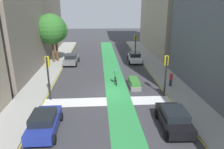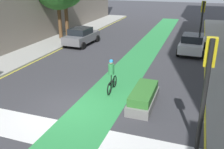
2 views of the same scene
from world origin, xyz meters
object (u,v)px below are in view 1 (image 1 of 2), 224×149
(car_black_right_near, at_px, (174,118))
(street_tree_near, at_px, (55,30))
(pedestrian_sidewalk_right_a, at_px, (171,79))
(traffic_signal_far_right, at_px, (135,42))
(car_blue_left_near, at_px, (44,122))
(traffic_signal_near_right, at_px, (166,68))
(cyclist_in_lane, at_px, (116,76))
(car_white_right_far, at_px, (135,57))
(car_grey_left_far, at_px, (71,59))
(traffic_signal_near_left, at_px, (48,70))
(median_planter, at_px, (134,83))
(street_tree_far, at_px, (51,29))

(car_black_right_near, distance_m, street_tree_near, 23.21)
(pedestrian_sidewalk_right_a, bearing_deg, traffic_signal_far_right, 97.20)
(car_blue_left_near, xyz_separation_m, street_tree_near, (-2.53, 19.45, 4.15))
(traffic_signal_near_right, xyz_separation_m, car_black_right_near, (-1.06, -5.72, -2.05))
(car_blue_left_near, distance_m, street_tree_near, 20.05)
(cyclist_in_lane, bearing_deg, traffic_signal_far_right, 70.04)
(car_white_right_far, bearing_deg, car_grey_left_far, -177.08)
(traffic_signal_near_left, relative_size, cyclist_in_lane, 2.27)
(car_white_right_far, distance_m, car_grey_left_far, 9.81)
(pedestrian_sidewalk_right_a, distance_m, street_tree_near, 18.90)
(traffic_signal_near_left, height_order, car_blue_left_near, traffic_signal_near_left)
(street_tree_near, bearing_deg, cyclist_in_lane, -51.01)
(car_black_right_near, distance_m, car_grey_left_far, 20.30)
(car_white_right_far, distance_m, median_planter, 10.36)
(traffic_signal_near_right, distance_m, traffic_signal_far_right, 15.25)
(car_white_right_far, relative_size, median_planter, 1.50)
(traffic_signal_far_right, distance_m, cyclist_in_lane, 12.66)
(car_black_right_near, height_order, pedestrian_sidewalk_right_a, pedestrian_sidewalk_right_a)
(traffic_signal_near_right, xyz_separation_m, street_tree_far, (-13.41, 13.35, 2.31))
(traffic_signal_near_left, xyz_separation_m, cyclist_in_lane, (6.59, 3.57, -1.98))
(pedestrian_sidewalk_right_a, bearing_deg, car_blue_left_near, -146.62)
(car_blue_left_near, distance_m, pedestrian_sidewalk_right_a, 14.09)
(car_black_right_near, distance_m, cyclist_in_lane, 9.83)
(traffic_signal_far_right, bearing_deg, median_planter, -100.28)
(traffic_signal_near_right, bearing_deg, car_white_right_far, 93.47)
(street_tree_near, height_order, street_tree_far, street_tree_far)
(car_grey_left_far, bearing_deg, pedestrian_sidewalk_right_a, -40.20)
(street_tree_far, bearing_deg, median_planter, -44.94)
(median_planter, bearing_deg, street_tree_far, 135.06)
(traffic_signal_near_right, height_order, traffic_signal_far_right, traffic_signal_near_right)
(car_grey_left_far, height_order, street_tree_far, street_tree_far)
(median_planter, bearing_deg, street_tree_near, 132.49)
(pedestrian_sidewalk_right_a, bearing_deg, street_tree_far, 142.82)
(median_planter, bearing_deg, car_grey_left_far, 129.51)
(traffic_signal_near_left, xyz_separation_m, car_black_right_near, (10.07, -5.61, -2.15))
(car_blue_left_near, xyz_separation_m, pedestrian_sidewalk_right_a, (11.77, 7.75, 0.16))
(cyclist_in_lane, height_order, pedestrian_sidewalk_right_a, cyclist_in_lane)
(traffic_signal_near_right, relative_size, car_blue_left_near, 0.96)
(car_grey_left_far, height_order, street_tree_near, street_tree_near)
(car_grey_left_far, height_order, median_planter, car_grey_left_far)
(car_black_right_near, height_order, street_tree_near, street_tree_near)
(car_white_right_far, height_order, car_blue_left_near, same)
(car_grey_left_far, height_order, cyclist_in_lane, cyclist_in_lane)
(car_white_right_far, height_order, car_grey_left_far, same)
(traffic_signal_far_right, height_order, street_tree_near, street_tree_near)
(traffic_signal_near_left, xyz_separation_m, pedestrian_sidewalk_right_a, (12.53, 2.21, -1.99))
(pedestrian_sidewalk_right_a, xyz_separation_m, street_tree_near, (-14.30, 11.70, 3.99))
(street_tree_near, bearing_deg, traffic_signal_near_right, -46.93)
(traffic_signal_near_left, bearing_deg, pedestrian_sidewalk_right_a, 10.03)
(traffic_signal_far_right, relative_size, street_tree_far, 0.54)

